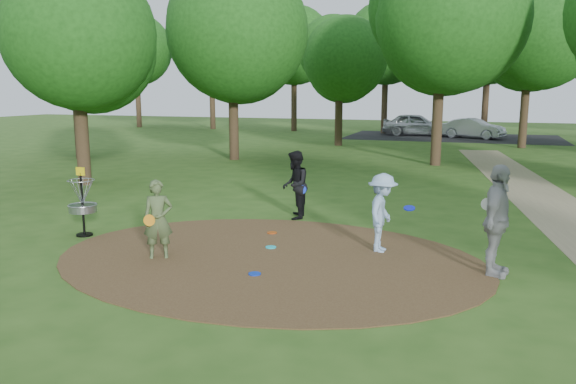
% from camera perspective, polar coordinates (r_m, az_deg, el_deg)
% --- Properties ---
extents(ground, '(100.00, 100.00, 0.00)m').
position_cam_1_polar(ground, '(10.91, -2.05, -6.78)').
color(ground, '#2D5119').
rests_on(ground, ground).
extents(dirt_clearing, '(8.40, 8.40, 0.02)m').
position_cam_1_polar(dirt_clearing, '(10.90, -2.05, -6.73)').
color(dirt_clearing, '#47301C').
rests_on(dirt_clearing, ground).
extents(parking_lot, '(14.00, 8.00, 0.01)m').
position_cam_1_polar(parking_lot, '(39.90, 16.35, 5.37)').
color(parking_lot, black).
rests_on(parking_lot, ground).
extents(player_observer_with_disc, '(0.67, 0.61, 1.53)m').
position_cam_1_polar(player_observer_with_disc, '(11.01, -13.06, -2.75)').
color(player_observer_with_disc, '#4B5E36').
rests_on(player_observer_with_disc, ground).
extents(player_throwing_with_disc, '(0.95, 1.05, 1.59)m').
position_cam_1_polar(player_throwing_with_disc, '(11.31, 9.54, -2.12)').
color(player_throwing_with_disc, '#90B1D8').
rests_on(player_throwing_with_disc, ground).
extents(player_walking_with_disc, '(0.81, 0.95, 1.71)m').
position_cam_1_polar(player_walking_with_disc, '(14.05, 0.70, 0.72)').
color(player_walking_with_disc, black).
rests_on(player_walking_with_disc, ground).
extents(player_waiting_with_disc, '(0.71, 1.22, 1.96)m').
position_cam_1_polar(player_waiting_with_disc, '(10.36, 20.44, -2.75)').
color(player_waiting_with_disc, '#9C9D9F').
rests_on(player_waiting_with_disc, ground).
extents(disc_ground_cyan, '(0.22, 0.22, 0.02)m').
position_cam_1_polar(disc_ground_cyan, '(11.56, -1.76, -5.62)').
color(disc_ground_cyan, '#1CC9E0').
rests_on(disc_ground_cyan, dirt_clearing).
extents(disc_ground_blue, '(0.22, 0.22, 0.02)m').
position_cam_1_polar(disc_ground_blue, '(9.97, -3.41, -8.29)').
color(disc_ground_blue, '#0B2EC6').
rests_on(disc_ground_blue, dirt_clearing).
extents(disc_ground_red, '(0.22, 0.22, 0.02)m').
position_cam_1_polar(disc_ground_red, '(12.70, -1.64, -4.15)').
color(disc_ground_red, '#B74212').
rests_on(disc_ground_red, dirt_clearing).
extents(car_left, '(4.65, 1.99, 1.57)m').
position_cam_1_polar(car_left, '(40.61, 12.88, 6.71)').
color(car_left, '#A4A8AC').
rests_on(car_left, ground).
extents(car_right, '(4.25, 2.68, 1.32)m').
position_cam_1_polar(car_right, '(39.36, 18.30, 6.16)').
color(car_right, '#AEAFB6').
rests_on(car_right, ground).
extents(disc_golf_basket, '(0.63, 0.63, 1.54)m').
position_cam_1_polar(disc_golf_basket, '(13.18, -20.19, -0.49)').
color(disc_golf_basket, black).
rests_on(disc_golf_basket, ground).
extents(tree_ring, '(36.84, 45.79, 9.35)m').
position_cam_1_polar(tree_ring, '(19.15, 12.82, 16.33)').
color(tree_ring, '#332316').
rests_on(tree_ring, ground).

